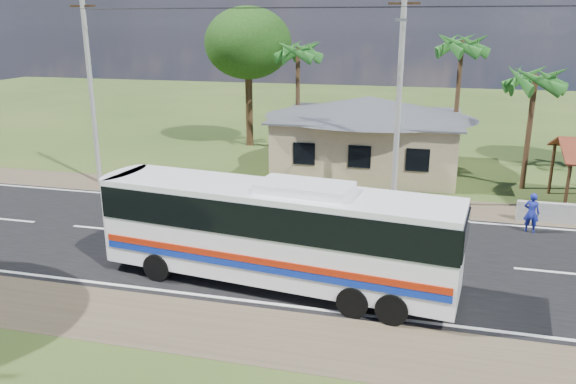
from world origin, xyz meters
name	(u,v)px	position (x,y,z in m)	size (l,w,h in m)	color
ground	(304,248)	(0.00, 0.00, 0.00)	(120.00, 120.00, 0.00)	#2B4418
road	(304,248)	(0.00, 0.00, 0.01)	(120.00, 16.00, 0.03)	black
house	(369,126)	(1.00, 13.00, 2.64)	(12.40, 10.00, 5.00)	tan
utility_poles	(392,85)	(2.67, 6.49, 5.77)	(32.80, 2.22, 11.00)	#9E9E99
palm_near	(535,80)	(9.50, 11.00, 5.71)	(2.80, 2.80, 6.70)	#47301E
palm_mid	(462,46)	(6.00, 15.50, 7.16)	(2.80, 2.80, 8.20)	#47301E
palm_far	(298,52)	(-4.00, 16.00, 6.68)	(2.80, 2.80, 7.70)	#47301E
tree_behind_house	(248,43)	(-8.00, 18.00, 7.12)	(6.00, 6.00, 9.61)	#47301E
coach_bus	(276,226)	(-0.20, -3.33, 2.10)	(12.06, 3.97, 3.68)	white
motorcycle	(368,202)	(1.93, 5.04, 0.51)	(0.67, 1.93, 1.02)	black
person	(532,213)	(8.86, 4.07, 0.86)	(0.63, 0.41, 1.73)	navy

